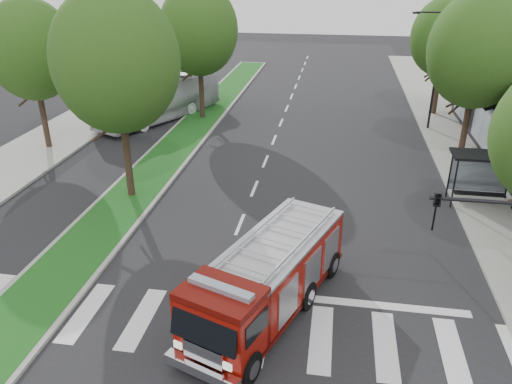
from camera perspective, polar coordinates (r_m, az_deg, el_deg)
ground at (r=19.47m, az=-4.13°, el=-9.30°), size 140.00×140.00×0.00m
sidewalk_right at (r=29.10m, az=25.60°, el=0.44°), size 5.00×80.00×0.15m
sidewalk_left at (r=33.39m, az=-24.97°, el=3.55°), size 5.00×80.00×0.15m
median at (r=36.70m, az=-6.92°, el=7.53°), size 3.00×50.00×0.15m
bus_shelter at (r=26.38m, az=24.65°, el=2.88°), size 3.20×1.60×2.61m
tree_right_mid at (r=30.88m, az=24.17°, el=14.57°), size 5.60×5.60×9.72m
tree_right_far at (r=40.65m, az=20.80°, el=16.19°), size 5.00×5.00×8.73m
tree_median_near at (r=24.16m, az=-15.69°, el=14.23°), size 5.80×5.80×10.16m
tree_median_far at (r=37.25m, az=-6.57°, el=17.91°), size 5.60×5.60×9.72m
tree_left_mid at (r=33.29m, az=-24.29°, el=14.59°), size 5.20×5.20×9.16m
streetlight_right_far at (r=36.75m, az=19.73°, el=13.40°), size 2.11×0.20×8.00m
fire_engine at (r=16.86m, az=1.41°, el=-9.81°), size 4.99×8.28×2.76m
city_bus at (r=38.59m, az=-10.94°, el=10.41°), size 7.04×11.25×3.11m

